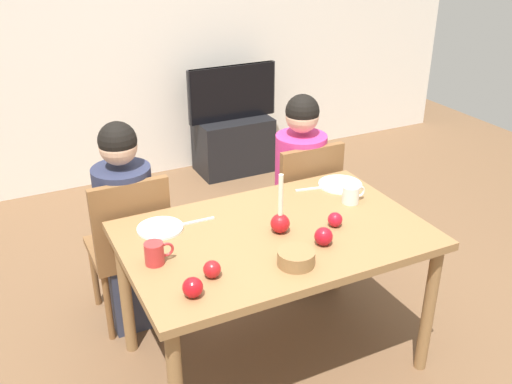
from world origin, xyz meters
name	(u,v)px	position (x,y,z in m)	size (l,w,h in m)	color
ground_plane	(273,357)	(0.00, 0.00, 0.00)	(7.68, 7.68, 0.00)	brown
back_wall	(121,23)	(0.00, 2.60, 1.30)	(6.40, 0.10, 2.60)	silver
dining_table	(275,248)	(0.00, 0.00, 0.67)	(1.40, 0.90, 0.75)	olive
chair_left	(130,242)	(-0.54, 0.61, 0.51)	(0.40, 0.40, 0.90)	brown
chair_right	(302,203)	(0.51, 0.61, 0.51)	(0.40, 0.40, 0.90)	brown
person_left_child	(127,230)	(-0.54, 0.64, 0.57)	(0.30, 0.30, 1.17)	#33384C
person_right_child	(299,192)	(0.51, 0.64, 0.57)	(0.30, 0.30, 1.17)	#33384C
tv_stand	(233,145)	(0.81, 2.30, 0.24)	(0.64, 0.40, 0.48)	black
tv	(232,93)	(0.81, 2.30, 0.71)	(0.79, 0.05, 0.46)	black
candle_centerpiece	(280,220)	(0.02, -0.01, 0.81)	(0.09, 0.09, 0.29)	red
plate_left	(160,228)	(-0.47, 0.26, 0.76)	(0.22, 0.22, 0.01)	silver
plate_right	(340,184)	(0.55, 0.29, 0.76)	(0.23, 0.23, 0.01)	silver
mug_left	(155,253)	(-0.57, -0.01, 0.80)	(0.13, 0.08, 0.10)	#B72D2D
mug_right	(351,194)	(0.49, 0.10, 0.80)	(0.13, 0.09, 0.09)	silver
fork_left	(196,221)	(-0.29, 0.25, 0.75)	(0.18, 0.01, 0.01)	silver
fork_right	(312,189)	(0.39, 0.32, 0.75)	(0.18, 0.01, 0.01)	silver
bowl_walnuts	(296,258)	(-0.05, -0.28, 0.78)	(0.16, 0.16, 0.06)	olive
apple_near_candle	(212,269)	(-0.40, -0.21, 0.79)	(0.07, 0.07, 0.07)	#B2171A
apple_by_left_plate	(193,287)	(-0.52, -0.30, 0.79)	(0.08, 0.08, 0.08)	red
apple_by_right_mug	(335,220)	(0.28, -0.07, 0.79)	(0.07, 0.07, 0.07)	red
apple_far_edge	(324,236)	(0.14, -0.19, 0.79)	(0.08, 0.08, 0.08)	#B0111D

